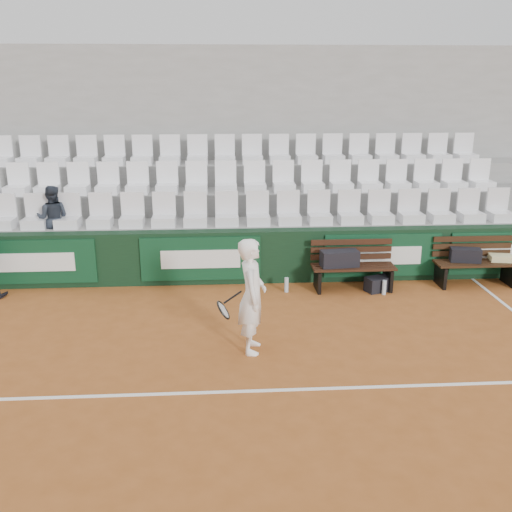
# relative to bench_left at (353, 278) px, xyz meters

# --- Properties ---
(ground) EXTENTS (80.00, 80.00, 0.00)m
(ground) POSITION_rel_bench_left_xyz_m (-2.57, -3.45, -0.23)
(ground) COLOR #9E5423
(ground) RESTS_ON ground
(court_baseline) EXTENTS (18.00, 0.06, 0.01)m
(court_baseline) POSITION_rel_bench_left_xyz_m (-2.57, -3.45, -0.22)
(court_baseline) COLOR white
(court_baseline) RESTS_ON ground
(back_barrier) EXTENTS (18.00, 0.34, 1.00)m
(back_barrier) POSITION_rel_bench_left_xyz_m (-2.50, 0.54, 0.28)
(back_barrier) COLOR black
(back_barrier) RESTS_ON ground
(grandstand_tier_front) EXTENTS (18.00, 0.95, 1.00)m
(grandstand_tier_front) POSITION_rel_bench_left_xyz_m (-2.57, 1.17, 0.28)
(grandstand_tier_front) COLOR gray
(grandstand_tier_front) RESTS_ON ground
(grandstand_tier_mid) EXTENTS (18.00, 0.95, 1.45)m
(grandstand_tier_mid) POSITION_rel_bench_left_xyz_m (-2.57, 2.12, 0.50)
(grandstand_tier_mid) COLOR gray
(grandstand_tier_mid) RESTS_ON ground
(grandstand_tier_back) EXTENTS (18.00, 0.95, 1.90)m
(grandstand_tier_back) POSITION_rel_bench_left_xyz_m (-2.57, 3.07, 0.72)
(grandstand_tier_back) COLOR gray
(grandstand_tier_back) RESTS_ON ground
(grandstand_rear_wall) EXTENTS (18.00, 0.30, 4.40)m
(grandstand_rear_wall) POSITION_rel_bench_left_xyz_m (-2.57, 3.70, 1.98)
(grandstand_rear_wall) COLOR #959592
(grandstand_rear_wall) RESTS_ON ground
(seat_row_front) EXTENTS (11.90, 0.44, 0.63)m
(seat_row_front) POSITION_rel_bench_left_xyz_m (-2.57, 1.00, 1.09)
(seat_row_front) COLOR silver
(seat_row_front) RESTS_ON grandstand_tier_front
(seat_row_mid) EXTENTS (11.90, 0.44, 0.63)m
(seat_row_mid) POSITION_rel_bench_left_xyz_m (-2.57, 1.95, 1.54)
(seat_row_mid) COLOR white
(seat_row_mid) RESTS_ON grandstand_tier_mid
(seat_row_back) EXTENTS (11.90, 0.44, 0.63)m
(seat_row_back) POSITION_rel_bench_left_xyz_m (-2.57, 2.90, 1.99)
(seat_row_back) COLOR white
(seat_row_back) RESTS_ON grandstand_tier_back
(bench_left) EXTENTS (1.50, 0.56, 0.45)m
(bench_left) POSITION_rel_bench_left_xyz_m (0.00, 0.00, 0.00)
(bench_left) COLOR #331A0F
(bench_left) RESTS_ON ground
(bench_right) EXTENTS (1.50, 0.56, 0.45)m
(bench_right) POSITION_rel_bench_left_xyz_m (2.32, 0.08, 0.00)
(bench_right) COLOR #321C0F
(bench_right) RESTS_ON ground
(sports_bag_left) EXTENTS (0.70, 0.36, 0.29)m
(sports_bag_left) POSITION_rel_bench_left_xyz_m (-0.26, 0.00, 0.37)
(sports_bag_left) COLOR black
(sports_bag_left) RESTS_ON bench_left
(sports_bag_right) EXTENTS (0.58, 0.35, 0.25)m
(sports_bag_right) POSITION_rel_bench_left_xyz_m (2.12, 0.13, 0.35)
(sports_bag_right) COLOR black
(sports_bag_right) RESTS_ON bench_right
(towel) EXTENTS (0.44, 0.35, 0.11)m
(towel) POSITION_rel_bench_left_xyz_m (2.80, 0.13, 0.28)
(towel) COLOR #D4CB89
(towel) RESTS_ON bench_right
(sports_bag_ground) EXTENTS (0.50, 0.40, 0.27)m
(sports_bag_ground) POSITION_rel_bench_left_xyz_m (0.43, -0.12, -0.09)
(sports_bag_ground) COLOR black
(sports_bag_ground) RESTS_ON ground
(water_bottle_near) EXTENTS (0.08, 0.08, 0.27)m
(water_bottle_near) POSITION_rel_bench_left_xyz_m (-1.22, -0.07, -0.09)
(water_bottle_near) COLOR silver
(water_bottle_near) RESTS_ON ground
(water_bottle_far) EXTENTS (0.07, 0.07, 0.26)m
(water_bottle_far) POSITION_rel_bench_left_xyz_m (0.50, -0.30, -0.09)
(water_bottle_far) COLOR silver
(water_bottle_far) RESTS_ON ground
(tennis_player) EXTENTS (0.72, 0.63, 1.64)m
(tennis_player) POSITION_rel_bench_left_xyz_m (-1.97, -2.32, 0.59)
(tennis_player) COLOR white
(tennis_player) RESTS_ON ground
(spectator_c) EXTENTS (0.61, 0.48, 1.24)m
(spectator_c) POSITION_rel_bench_left_xyz_m (-5.55, 1.05, 1.40)
(spectator_c) COLOR #212732
(spectator_c) RESTS_ON grandstand_tier_front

